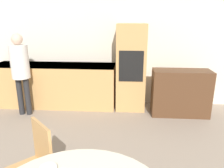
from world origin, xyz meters
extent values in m
cube|color=silver|center=(0.00, 5.32, 1.30)|extent=(7.07, 0.05, 2.60)
cube|color=tan|center=(-1.41, 4.97, 0.46)|extent=(2.55, 0.60, 0.92)
cube|color=black|center=(-1.41, 4.97, 0.91)|extent=(2.55, 0.60, 0.03)
cube|color=tan|center=(0.20, 4.98, 0.88)|extent=(0.59, 0.58, 1.75)
cube|color=black|center=(0.20, 4.69, 0.96)|extent=(0.47, 0.01, 0.60)
cube|color=#51331E|center=(1.18, 4.70, 0.45)|extent=(1.10, 0.45, 0.90)
cube|color=tan|center=(-0.67, 2.37, 0.68)|extent=(0.29, 0.29, 0.45)
cylinder|color=#262628|center=(-1.97, 4.47, 0.38)|extent=(0.11, 0.11, 0.75)
cylinder|color=#262628|center=(-1.82, 4.47, 0.38)|extent=(0.11, 0.11, 0.75)
cylinder|color=silver|center=(-1.89, 4.47, 1.07)|extent=(0.34, 0.34, 0.63)
sphere|color=beige|center=(-1.89, 4.47, 1.48)|extent=(0.20, 0.20, 0.20)
camera|label=1|loc=(0.14, 0.57, 1.84)|focal=35.00mm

